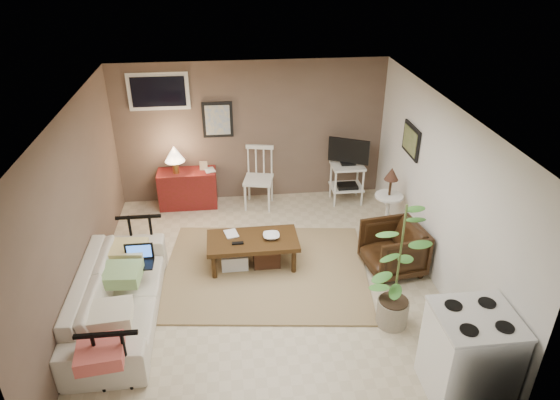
{
  "coord_description": "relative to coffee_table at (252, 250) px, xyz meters",
  "views": [
    {
      "loc": [
        -0.4,
        -5.43,
        4.15
      ],
      "look_at": [
        0.24,
        0.35,
        1.04
      ],
      "focal_mm": 32.0,
      "sensor_mm": 36.0,
      "label": 1
    }
  ],
  "objects": [
    {
      "name": "sofa_pillows",
      "position": [
        -1.6,
        -1.15,
        0.29
      ],
      "size": [
        0.44,
        2.19,
        0.16
      ],
      "primitive_type": null,
      "color": "beige",
      "rests_on": "sofa"
    },
    {
      "name": "art_right",
      "position": [
        2.37,
        0.69,
        1.26
      ],
      "size": [
        0.03,
        0.6,
        0.45
      ],
      "primitive_type": "cube",
      "color": "black"
    },
    {
      "name": "bowl",
      "position": [
        0.27,
        -0.0,
        0.3
      ],
      "size": [
        0.23,
        0.06,
        0.23
      ],
      "primitive_type": "imported",
      "rotation": [
        0.0,
        0.0,
        -0.02
      ],
      "color": "#3E2411",
      "rests_on": "coffee_table"
    },
    {
      "name": "side_table",
      "position": [
        2.11,
        0.62,
        0.44
      ],
      "size": [
        0.42,
        0.42,
        1.13
      ],
      "color": "silver",
      "rests_on": "floor"
    },
    {
      "name": "window",
      "position": [
        -1.31,
        2.11,
        1.69
      ],
      "size": [
        0.96,
        0.03,
        0.6
      ],
      "primitive_type": "cube",
      "color": "silver"
    },
    {
      "name": "tv_stand",
      "position": [
        1.74,
        1.75,
        0.35
      ],
      "size": [
        0.64,
        0.44,
        1.15
      ],
      "color": "silver",
      "rests_on": "floor"
    },
    {
      "name": "book_console",
      "position": [
        -0.66,
        1.86,
        0.49
      ],
      "size": [
        0.16,
        0.06,
        0.21
      ],
      "primitive_type": "imported",
      "rotation": [
        0.0,
        0.0,
        0.24
      ],
      "color": "#3E2411",
      "rests_on": "red_console"
    },
    {
      "name": "rug",
      "position": [
        0.17,
        -0.15,
        -0.25
      ],
      "size": [
        3.02,
        2.53,
        0.03
      ],
      "primitive_type": "cube",
      "rotation": [
        0.0,
        0.0,
        -0.12
      ],
      "color": "#8E7A52",
      "rests_on": "floor"
    },
    {
      "name": "stove",
      "position": [
        1.99,
        -2.42,
        0.23
      ],
      "size": [
        0.77,
        0.71,
        1.0
      ],
      "color": "white",
      "rests_on": "floor"
    },
    {
      "name": "coffee_table",
      "position": [
        0.0,
        0.0,
        0.0
      ],
      "size": [
        1.26,
        0.66,
        0.47
      ],
      "color": "#3E2411",
      "rests_on": "floor"
    },
    {
      "name": "floor",
      "position": [
        0.14,
        -0.36,
        -0.26
      ],
      "size": [
        5.0,
        5.0,
        0.0
      ],
      "primitive_type": "plane",
      "color": "#C1B293",
      "rests_on": "ground"
    },
    {
      "name": "art_back",
      "position": [
        -0.41,
        2.11,
        1.19
      ],
      "size": [
        0.5,
        0.03,
        0.6
      ],
      "primitive_type": "cube",
      "color": "black"
    },
    {
      "name": "sofa",
      "position": [
        -1.66,
        -0.89,
        0.19
      ],
      "size": [
        0.67,
        2.31,
        0.9
      ],
      "primitive_type": "imported",
      "rotation": [
        0.0,
        0.0,
        1.57
      ],
      "color": "beige",
      "rests_on": "floor"
    },
    {
      "name": "potted_plant",
      "position": [
        1.59,
        -1.36,
        0.62
      ],
      "size": [
        0.41,
        0.41,
        1.66
      ],
      "color": "gray",
      "rests_on": "floor"
    },
    {
      "name": "book_table",
      "position": [
        -0.36,
        0.13,
        0.3
      ],
      "size": [
        0.17,
        0.06,
        0.23
      ],
      "primitive_type": "imported",
      "rotation": [
        0.0,
        0.0,
        0.23
      ],
      "color": "#3E2411",
      "rests_on": "coffee_table"
    },
    {
      "name": "armchair",
      "position": [
        1.92,
        -0.3,
        0.11
      ],
      "size": [
        0.79,
        0.83,
        0.75
      ],
      "primitive_type": "imported",
      "rotation": [
        0.0,
        0.0,
        -1.42
      ],
      "color": "black",
      "rests_on": "floor"
    },
    {
      "name": "red_console",
      "position": [
        -0.99,
        1.9,
        0.12
      ],
      "size": [
        0.97,
        0.43,
        1.12
      ],
      "color": "maroon",
      "rests_on": "floor"
    },
    {
      "name": "laptop",
      "position": [
        -1.43,
        -0.49,
        0.32
      ],
      "size": [
        0.35,
        0.26,
        0.24
      ],
      "color": "black",
      "rests_on": "sofa"
    },
    {
      "name": "sofa_end_rails",
      "position": [
        -1.52,
        -0.89,
        0.12
      ],
      "size": [
        0.62,
        2.3,
        0.78
      ],
      "primitive_type": null,
      "color": "black",
      "rests_on": "floor"
    },
    {
      "name": "spindle_chair",
      "position": [
        0.22,
        1.78,
        0.22
      ],
      "size": [
        0.56,
        0.56,
        1.03
      ],
      "color": "silver",
      "rests_on": "floor"
    }
  ]
}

